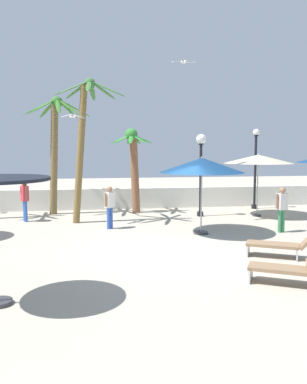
{
  "coord_description": "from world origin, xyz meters",
  "views": [
    {
      "loc": [
        -2.23,
        -11.6,
        3.03
      ],
      "look_at": [
        0.0,
        2.82,
        1.4
      ],
      "focal_mm": 37.51,
      "sensor_mm": 36.0,
      "label": 1
    }
  ],
  "objects_px": {
    "palm_tree_2": "(134,160)",
    "lounge_chair_0": "(292,267)",
    "patio_umbrella_0": "(202,165)",
    "guest_1": "(25,196)",
    "palm_tree_1": "(84,131)",
    "lamp_post_2": "(255,164)",
    "guest_0": "(282,205)",
    "patio_umbrella_4": "(258,159)",
    "seagull_1": "(73,116)",
    "lamp_post_3": "(201,160)",
    "guest_2": "(110,203)",
    "lounge_chair_1": "(282,244)",
    "seagull_0": "(184,62)",
    "palm_tree_0": "(55,140)"
  },
  "relations": [
    {
      "from": "lamp_post_2",
      "to": "guest_2",
      "type": "height_order",
      "value": "lamp_post_2"
    },
    {
      "from": "palm_tree_2",
      "to": "lounge_chair_0",
      "type": "distance_m",
      "value": 10.88
    },
    {
      "from": "guest_0",
      "to": "seagull_0",
      "type": "distance_m",
      "value": 6.56
    },
    {
      "from": "patio_umbrella_0",
      "to": "guest_1",
      "type": "distance_m",
      "value": 7.43
    },
    {
      "from": "patio_umbrella_4",
      "to": "palm_tree_0",
      "type": "xyz_separation_m",
      "value": [
        -8.79,
        1.94,
        0.84
      ]
    },
    {
      "from": "patio_umbrella_4",
      "to": "palm_tree_2",
      "type": "distance_m",
      "value": 5.58
    },
    {
      "from": "patio_umbrella_0",
      "to": "lamp_post_2",
      "type": "bearing_deg",
      "value": 51.38
    },
    {
      "from": "palm_tree_1",
      "to": "seagull_1",
      "type": "bearing_deg",
      "value": -131.32
    },
    {
      "from": "lounge_chair_1",
      "to": "guest_2",
      "type": "height_order",
      "value": "guest_2"
    },
    {
      "from": "lamp_post_3",
      "to": "lounge_chair_1",
      "type": "bearing_deg",
      "value": -86.46
    },
    {
      "from": "lounge_chair_0",
      "to": "palm_tree_1",
      "type": "bearing_deg",
      "value": 119.18
    },
    {
      "from": "seagull_0",
      "to": "guest_2",
      "type": "bearing_deg",
      "value": -167.2
    },
    {
      "from": "guest_2",
      "to": "seagull_1",
      "type": "bearing_deg",
      "value": 144.26
    },
    {
      "from": "seagull_1",
      "to": "lounge_chair_0",
      "type": "bearing_deg",
      "value": -57.34
    },
    {
      "from": "patio_umbrella_4",
      "to": "palm_tree_0",
      "type": "height_order",
      "value": "palm_tree_0"
    },
    {
      "from": "lamp_post_2",
      "to": "lamp_post_3",
      "type": "xyz_separation_m",
      "value": [
        -3.24,
        -1.71,
        0.25
      ]
    },
    {
      "from": "palm_tree_0",
      "to": "palm_tree_2",
      "type": "relative_size",
      "value": 1.36
    },
    {
      "from": "patio_umbrella_0",
      "to": "lounge_chair_0",
      "type": "distance_m",
      "value": 5.83
    },
    {
      "from": "palm_tree_2",
      "to": "lounge_chair_0",
      "type": "bearing_deg",
      "value": -77.04
    },
    {
      "from": "palm_tree_0",
      "to": "lounge_chair_0",
      "type": "bearing_deg",
      "value": -60.72
    },
    {
      "from": "lounge_chair_1",
      "to": "seagull_0",
      "type": "distance_m",
      "value": 8.16
    },
    {
      "from": "lamp_post_2",
      "to": "lounge_chair_1",
      "type": "distance_m",
      "value": 9.21
    },
    {
      "from": "guest_2",
      "to": "seagull_0",
      "type": "distance_m",
      "value": 6.13
    },
    {
      "from": "palm_tree_1",
      "to": "lounge_chair_1",
      "type": "relative_size",
      "value": 2.97
    },
    {
      "from": "palm_tree_1",
      "to": "lamp_post_2",
      "type": "relative_size",
      "value": 1.46
    },
    {
      "from": "patio_umbrella_4",
      "to": "palm_tree_1",
      "type": "distance_m",
      "value": 7.58
    },
    {
      "from": "palm_tree_0",
      "to": "palm_tree_2",
      "type": "bearing_deg",
      "value": -2.17
    },
    {
      "from": "patio_umbrella_0",
      "to": "palm_tree_0",
      "type": "bearing_deg",
      "value": 136.54
    },
    {
      "from": "lounge_chair_0",
      "to": "guest_0",
      "type": "bearing_deg",
      "value": 65.74
    },
    {
      "from": "lamp_post_2",
      "to": "guest_1",
      "type": "xyz_separation_m",
      "value": [
        -10.67,
        -1.88,
        -1.17
      ]
    },
    {
      "from": "lamp_post_3",
      "to": "guest_2",
      "type": "xyz_separation_m",
      "value": [
        -4.07,
        -2.14,
        -1.51
      ]
    },
    {
      "from": "patio_umbrella_4",
      "to": "seagull_1",
      "type": "bearing_deg",
      "value": -174.08
    },
    {
      "from": "lamp_post_2",
      "to": "lamp_post_3",
      "type": "height_order",
      "value": "lamp_post_2"
    },
    {
      "from": "lounge_chair_0",
      "to": "lounge_chair_1",
      "type": "relative_size",
      "value": 0.97
    },
    {
      "from": "palm_tree_2",
      "to": "guest_0",
      "type": "bearing_deg",
      "value": -47.31
    },
    {
      "from": "lounge_chair_1",
      "to": "guest_0",
      "type": "bearing_deg",
      "value": 63.93
    },
    {
      "from": "seagull_0",
      "to": "guest_1",
      "type": "bearing_deg",
      "value": 168.29
    },
    {
      "from": "lamp_post_3",
      "to": "lounge_chair_0",
      "type": "height_order",
      "value": "lamp_post_3"
    },
    {
      "from": "patio_umbrella_0",
      "to": "patio_umbrella_4",
      "type": "relative_size",
      "value": 0.99
    },
    {
      "from": "guest_1",
      "to": "seagull_1",
      "type": "height_order",
      "value": "seagull_1"
    },
    {
      "from": "lounge_chair_0",
      "to": "guest_0",
      "type": "relative_size",
      "value": 1.16
    },
    {
      "from": "patio_umbrella_4",
      "to": "guest_0",
      "type": "bearing_deg",
      "value": -98.75
    },
    {
      "from": "palm_tree_2",
      "to": "lamp_post_2",
      "type": "bearing_deg",
      "value": 2.61
    },
    {
      "from": "palm_tree_2",
      "to": "lamp_post_3",
      "type": "relative_size",
      "value": 1.08
    },
    {
      "from": "seagull_1",
      "to": "palm_tree_1",
      "type": "bearing_deg",
      "value": 48.68
    },
    {
      "from": "patio_umbrella_4",
      "to": "lounge_chair_1",
      "type": "height_order",
      "value": "patio_umbrella_4"
    },
    {
      "from": "lounge_chair_1",
      "to": "guest_2",
      "type": "distance_m",
      "value": 6.55
    },
    {
      "from": "patio_umbrella_4",
      "to": "lamp_post_3",
      "type": "bearing_deg",
      "value": 171.36
    },
    {
      "from": "lounge_chair_0",
      "to": "guest_2",
      "type": "distance_m",
      "value": 7.78
    },
    {
      "from": "palm_tree_0",
      "to": "palm_tree_1",
      "type": "bearing_deg",
      "value": -60.38
    }
  ]
}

